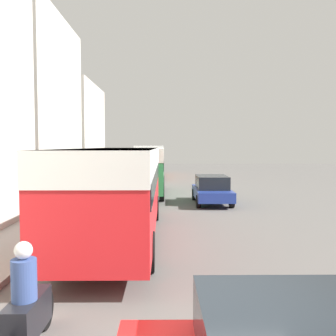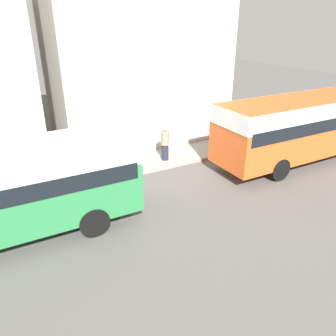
# 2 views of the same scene
# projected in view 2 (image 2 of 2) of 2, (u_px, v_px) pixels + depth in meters

# --- Properties ---
(building_end_row) EXTENTS (5.03, 9.17, 8.18)m
(building_end_row) POSITION_uv_depth(u_px,v_px,m) (138.00, 66.00, 17.75)
(building_end_row) COLOR beige
(building_end_row) RESTS_ON ground_plane
(bus_third_in_line) EXTENTS (2.58, 11.09, 3.11)m
(bus_third_in_line) POSITION_uv_depth(u_px,v_px,m) (318.00, 118.00, 15.92)
(bus_third_in_line) COLOR #EA5B23
(bus_third_in_line) RESTS_ON ground_plane
(pedestrian_near_curb) EXTENTS (0.43, 0.43, 1.74)m
(pedestrian_near_curb) POSITION_uv_depth(u_px,v_px,m) (299.00, 117.00, 19.86)
(pedestrian_near_curb) COLOR #232838
(pedestrian_near_curb) RESTS_ON sidewalk
(pedestrian_walking_away) EXTENTS (0.42, 0.42, 1.65)m
(pedestrian_walking_away) POSITION_uv_depth(u_px,v_px,m) (165.00, 143.00, 15.71)
(pedestrian_walking_away) COLOR #232838
(pedestrian_walking_away) RESTS_ON sidewalk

